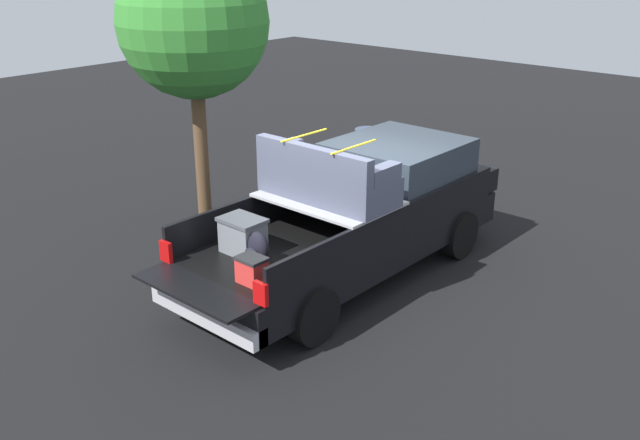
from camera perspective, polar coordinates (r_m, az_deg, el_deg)
ground_plane at (r=10.88m, az=2.10°, el=-4.51°), size 40.00×40.00×0.00m
pickup_truck at (r=10.76m, az=3.39°, el=0.71°), size 6.05×2.06×2.23m
tree_background at (r=11.84m, az=-10.16°, el=15.29°), size 2.43×2.43×4.79m
trash_can at (r=15.53m, az=3.89°, el=5.57°), size 0.60×0.60×0.98m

